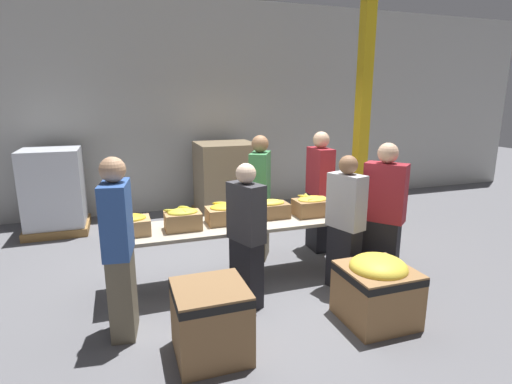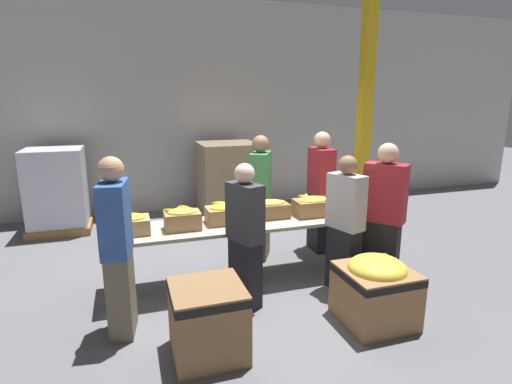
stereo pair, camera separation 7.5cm
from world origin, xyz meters
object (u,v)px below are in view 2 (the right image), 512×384
(pallet_stack_1, at_px, (228,181))
(volunteer_2, at_px, (261,198))
(sorting_table, at_px, (249,225))
(banana_box_2, at_px, (225,213))
(pallet_stack_0, at_px, (57,191))
(volunteer_5, at_px, (383,218))
(volunteer_3, at_px, (118,249))
(banana_box_3, at_px, (270,209))
(donation_bin_1, at_px, (375,288))
(banana_box_5, at_px, (353,201))
(banana_box_4, at_px, (313,206))
(banana_box_1, at_px, (182,218))
(donation_bin_0, at_px, (208,318))
(support_pillar, at_px, (365,110))
(volunteer_1, at_px, (245,237))
(volunteer_4, at_px, (345,225))
(banana_box_0, at_px, (127,224))
(volunteer_0, at_px, (320,193))

(pallet_stack_1, bearing_deg, volunteer_2, -91.38)
(sorting_table, relative_size, banana_box_2, 7.71)
(pallet_stack_0, bearing_deg, volunteer_5, -41.70)
(volunteer_3, bearing_deg, banana_box_3, -57.59)
(pallet_stack_1, bearing_deg, banana_box_2, -104.99)
(sorting_table, bearing_deg, pallet_stack_1, 81.14)
(banana_box_2, bearing_deg, donation_bin_1, -48.78)
(banana_box_5, height_order, pallet_stack_0, pallet_stack_0)
(banana_box_4, bearing_deg, pallet_stack_1, 99.19)
(banana_box_1, bearing_deg, pallet_stack_1, 65.85)
(donation_bin_0, relative_size, pallet_stack_0, 0.46)
(support_pillar, bearing_deg, banana_box_5, -126.43)
(volunteer_2, distance_m, pallet_stack_0, 3.55)
(volunteer_1, xyz_separation_m, volunteer_5, (1.62, -0.08, 0.08))
(volunteer_4, relative_size, pallet_stack_1, 1.13)
(banana_box_0, distance_m, pallet_stack_1, 3.21)
(sorting_table, relative_size, banana_box_4, 7.22)
(banana_box_4, height_order, volunteer_4, volunteer_4)
(banana_box_3, height_order, volunteer_1, volunteer_1)
(banana_box_2, height_order, pallet_stack_0, pallet_stack_0)
(donation_bin_1, bearing_deg, volunteer_5, 51.93)
(banana_box_0, relative_size, pallet_stack_1, 0.34)
(banana_box_1, xyz_separation_m, banana_box_2, (0.51, 0.08, -0.01))
(volunteer_1, height_order, volunteer_5, volunteer_5)
(donation_bin_0, bearing_deg, banana_box_2, 70.20)
(banana_box_1, distance_m, pallet_stack_0, 3.28)
(volunteer_0, bearing_deg, volunteer_2, -87.89)
(banana_box_0, distance_m, banana_box_2, 1.10)
(banana_box_3, bearing_deg, banana_box_0, -177.20)
(banana_box_2, height_order, banana_box_5, banana_box_5)
(volunteer_3, bearing_deg, donation_bin_1, -95.62)
(banana_box_0, distance_m, donation_bin_1, 2.67)
(volunteer_4, xyz_separation_m, support_pillar, (1.19, 1.57, 1.22))
(sorting_table, bearing_deg, banana_box_4, -0.40)
(volunteer_3, bearing_deg, pallet_stack_0, 23.98)
(sorting_table, height_order, donation_bin_0, sorting_table)
(banana_box_1, distance_m, volunteer_0, 2.16)
(banana_box_1, bearing_deg, volunteer_0, 18.07)
(volunteer_5, distance_m, pallet_stack_1, 3.46)
(sorting_table, bearing_deg, support_pillar, 24.60)
(banana_box_5, xyz_separation_m, donation_bin_1, (-0.49, -1.27, -0.53))
(volunteer_4, height_order, support_pillar, support_pillar)
(banana_box_1, xyz_separation_m, pallet_stack_1, (1.20, 2.68, -0.18))
(volunteer_1, xyz_separation_m, donation_bin_1, (1.12, -0.72, -0.41))
(sorting_table, height_order, volunteer_4, volunteer_4)
(volunteer_5, bearing_deg, pallet_stack_0, 9.20)
(banana_box_1, xyz_separation_m, banana_box_5, (2.18, -0.00, 0.02))
(banana_box_4, height_order, support_pillar, support_pillar)
(volunteer_2, xyz_separation_m, volunteer_4, (0.59, -1.22, -0.06))
(volunteer_1, bearing_deg, volunteer_2, -46.41)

